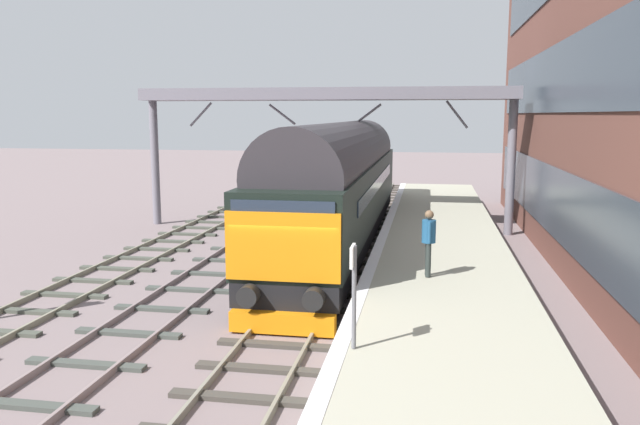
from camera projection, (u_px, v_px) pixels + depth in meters
The scene contains 9 objects.
ground_plane at pixel (294, 318), 15.45m from camera, with size 140.00×140.00×0.00m, color slate.
track_main at pixel (294, 316), 15.44m from camera, with size 2.50×60.00×0.15m.
track_adjacent_west at pixel (162, 309), 16.02m from camera, with size 2.50×60.00×0.15m.
track_adjacent_far_west at pixel (48, 302), 16.56m from camera, with size 2.50×60.00×0.15m.
station_platform at pixel (443, 306), 14.77m from camera, with size 4.00×44.00×1.01m.
diesel_locomotive at pixel (341, 182), 23.10m from camera, with size 2.74×19.14×4.68m.
platform_number_sign at pixel (353, 280), 10.54m from camera, with size 0.10×0.44×1.79m.
waiting_passenger at pixel (429, 237), 15.38m from camera, with size 0.36×0.51×1.64m.
overhead_footbridge at pixel (324, 100), 26.65m from camera, with size 15.92×2.00×6.06m.
Camera 1 is at (3.18, -14.54, 4.95)m, focal length 35.33 mm.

